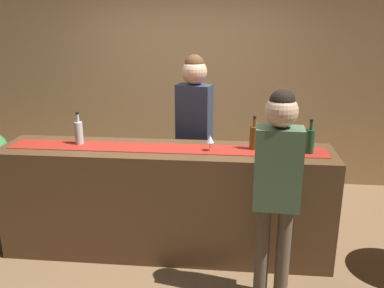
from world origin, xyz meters
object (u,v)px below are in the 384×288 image
customer_sipping (277,176)px  wine_bottle_clear (79,132)px  wine_bottle_green (310,141)px  wine_glass_mid_counter (210,140)px  wine_glass_near_customer (274,139)px  wine_bottle_amber (254,137)px  bartender (194,122)px

customer_sipping → wine_bottle_clear: bearing=162.7°
wine_bottle_green → wine_glass_mid_counter: bearing=-178.7°
customer_sipping → wine_glass_mid_counter: bearing=136.1°
wine_glass_near_customer → wine_bottle_green: bearing=-9.8°
wine_glass_near_customer → wine_glass_mid_counter: size_ratio=1.00×
wine_bottle_green → customer_sipping: (-0.32, -0.59, -0.10)m
wine_glass_near_customer → wine_glass_mid_counter: same height
wine_bottle_clear → wine_glass_near_customer: (1.76, -0.01, -0.01)m
wine_bottle_green → wine_bottle_amber: (-0.47, 0.06, 0.00)m
wine_bottle_amber → customer_sipping: (0.15, -0.65, -0.10)m
wine_glass_mid_counter → bartender: size_ratio=0.08×
bartender → customer_sipping: size_ratio=1.07×
wine_bottle_amber → bartender: (-0.57, 0.53, -0.01)m
wine_glass_near_customer → bartender: bartender is taller
wine_bottle_clear → customer_sipping: (1.73, -0.65, -0.10)m
wine_bottle_green → wine_glass_mid_counter: size_ratio=2.10×
bartender → wine_bottle_amber: bearing=151.3°
customer_sipping → wine_bottle_green: bearing=64.6°
bartender → customer_sipping: 1.39m
wine_bottle_clear → wine_bottle_amber: bearing=-0.0°
wine_bottle_clear → customer_sipping: 1.85m
wine_bottle_amber → wine_glass_near_customer: (0.17, -0.01, -0.01)m
customer_sipping → bartender: bearing=124.7°
wine_bottle_clear → wine_bottle_green: bearing=-1.8°
wine_glass_near_customer → wine_glass_mid_counter: bearing=-172.7°
wine_glass_mid_counter → customer_sipping: bearing=-47.3°
wine_glass_near_customer → bartender: 0.92m
wine_glass_mid_counter → bartender: 0.65m
bartender → wine_glass_mid_counter: bearing=121.8°
wine_bottle_clear → customer_sipping: customer_sipping is taller
wine_bottle_green → wine_glass_mid_counter: wine_bottle_green is taller
wine_bottle_amber → wine_bottle_clear: same height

